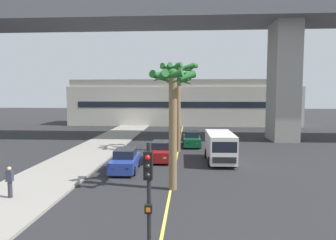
% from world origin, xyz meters
% --- Properties ---
extents(sidewalk_left, '(4.80, 80.00, 0.15)m').
position_xyz_m(sidewalk_left, '(-8.00, 16.00, 0.07)').
color(sidewalk_left, gray).
rests_on(sidewalk_left, ground).
extents(lane_stripe_center, '(0.14, 56.00, 0.01)m').
position_xyz_m(lane_stripe_center, '(0.00, 24.00, 0.00)').
color(lane_stripe_center, '#DBCC4C').
rests_on(lane_stripe_center, ground).
extents(bridge_overpass, '(80.51, 8.00, 17.80)m').
position_xyz_m(bridge_overpass, '(1.08, 35.89, 14.24)').
color(bridge_overpass, slate).
rests_on(bridge_overpass, ground).
extents(pier_building_backdrop, '(38.92, 8.04, 7.77)m').
position_xyz_m(pier_building_backdrop, '(0.00, 53.48, 3.82)').
color(pier_building_backdrop, beige).
rests_on(pier_building_backdrop, ground).
extents(car_queue_front, '(1.95, 4.16, 1.56)m').
position_xyz_m(car_queue_front, '(-3.49, 20.32, 0.72)').
color(car_queue_front, navy).
rests_on(car_queue_front, ground).
extents(car_queue_second, '(1.85, 4.11, 1.56)m').
position_xyz_m(car_queue_second, '(-1.25, 23.97, 0.72)').
color(car_queue_second, maroon).
rests_on(car_queue_second, ground).
extents(car_queue_third, '(1.90, 4.14, 1.56)m').
position_xyz_m(car_queue_third, '(1.32, 30.88, 0.72)').
color(car_queue_third, '#0C4728').
rests_on(car_queue_third, ground).
extents(delivery_van, '(2.25, 5.29, 2.36)m').
position_xyz_m(delivery_van, '(3.52, 23.52, 1.29)').
color(delivery_van, silver).
rests_on(delivery_van, ground).
extents(traffic_light_median_near, '(0.24, 0.37, 4.20)m').
position_xyz_m(traffic_light_median_near, '(-0.06, 7.09, 2.71)').
color(traffic_light_median_near, black).
rests_on(traffic_light_median_near, ground).
extents(palm_tree_near_median, '(3.31, 3.30, 7.61)m').
position_xyz_m(palm_tree_near_median, '(-0.39, 37.25, 6.35)').
color(palm_tree_near_median, brown).
rests_on(palm_tree_near_median, ground).
extents(palm_tree_mid_median, '(2.68, 2.71, 6.90)m').
position_xyz_m(palm_tree_mid_median, '(0.12, 16.29, 5.24)').
color(palm_tree_mid_median, brown).
rests_on(palm_tree_mid_median, ground).
extents(palm_tree_far_median, '(3.64, 3.72, 8.34)m').
position_xyz_m(palm_tree_far_median, '(0.01, 27.78, 6.72)').
color(palm_tree_far_median, brown).
rests_on(palm_tree_far_median, ground).
extents(pedestrian_mid_block, '(0.34, 0.22, 1.62)m').
position_xyz_m(pedestrian_mid_block, '(-8.17, 13.90, 1.00)').
color(pedestrian_mid_block, '#2D2D38').
rests_on(pedestrian_mid_block, sidewalk_left).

